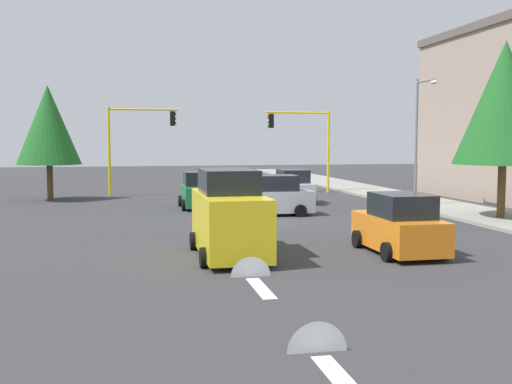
# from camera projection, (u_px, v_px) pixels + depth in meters

# --- Properties ---
(ground_plane) EXTENTS (120.00, 120.00, 0.00)m
(ground_plane) POSITION_uv_depth(u_px,v_px,m) (268.00, 221.00, 27.82)
(ground_plane) COLOR #353538
(sidewalk_kerb) EXTENTS (80.00, 4.00, 0.15)m
(sidewalk_kerb) POSITION_uv_depth(u_px,v_px,m) (428.00, 203.00, 34.80)
(sidewalk_kerb) COLOR gray
(sidewalk_kerb) RESTS_ON ground
(lane_arrow_near) EXTENTS (2.40, 1.10, 1.10)m
(lane_arrow_near) POSITION_uv_depth(u_px,v_px,m) (254.00, 281.00, 15.98)
(lane_arrow_near) COLOR silver
(lane_arrow_near) RESTS_ON ground
(lane_arrow_mid) EXTENTS (2.40, 1.10, 1.10)m
(lane_arrow_mid) POSITION_uv_depth(u_px,v_px,m) (326.00, 363.00, 10.12)
(lane_arrow_mid) COLOR silver
(lane_arrow_mid) RESTS_ON ground
(traffic_signal_far_right) EXTENTS (0.36, 4.59, 5.84)m
(traffic_signal_far_right) POSITION_uv_depth(u_px,v_px,m) (137.00, 133.00, 39.97)
(traffic_signal_far_right) COLOR yellow
(traffic_signal_far_right) RESTS_ON ground
(traffic_signal_far_left) EXTENTS (0.36, 4.59, 5.72)m
(traffic_signal_far_left) POSITION_uv_depth(u_px,v_px,m) (304.00, 135.00, 42.28)
(traffic_signal_far_left) COLOR yellow
(traffic_signal_far_left) RESTS_ON ground
(street_lamp_curbside) EXTENTS (2.15, 0.28, 7.00)m
(street_lamp_curbside) POSITION_uv_depth(u_px,v_px,m) (420.00, 128.00, 32.82)
(street_lamp_curbside) COLOR slate
(street_lamp_curbside) RESTS_ON ground
(tree_opposite_side) EXTENTS (3.85, 3.85, 7.02)m
(tree_opposite_side) POSITION_uv_depth(u_px,v_px,m) (48.00, 125.00, 36.92)
(tree_opposite_side) COLOR brown
(tree_opposite_side) RESTS_ON ground
(tree_roadside_near) EXTENTS (4.47, 4.47, 8.18)m
(tree_roadside_near) POSITION_uv_depth(u_px,v_px,m) (504.00, 103.00, 27.52)
(tree_roadside_near) COLOR brown
(tree_roadside_near) RESTS_ON ground
(delivery_van_yellow) EXTENTS (4.80, 2.22, 2.77)m
(delivery_van_yellow) POSITION_uv_depth(u_px,v_px,m) (229.00, 217.00, 19.23)
(delivery_van_yellow) COLOR yellow
(delivery_van_yellow) RESTS_ON ground
(car_silver) EXTENTS (2.03, 4.11, 1.98)m
(car_silver) POSITION_uv_depth(u_px,v_px,m) (271.00, 197.00, 29.81)
(car_silver) COLOR #B2B5BA
(car_silver) RESTS_ON ground
(car_orange) EXTENTS (3.99, 2.10, 1.98)m
(car_orange) POSITION_uv_depth(u_px,v_px,m) (399.00, 226.00, 19.82)
(car_orange) COLOR orange
(car_orange) RESTS_ON ground
(car_green) EXTENTS (3.64, 1.97, 1.98)m
(car_green) POSITION_uv_depth(u_px,v_px,m) (198.00, 192.00, 33.02)
(car_green) COLOR #1E7238
(car_green) RESTS_ON ground
(car_white) EXTENTS (3.78, 2.10, 1.98)m
(car_white) POSITION_uv_depth(u_px,v_px,m) (292.00, 188.00, 35.61)
(car_white) COLOR white
(car_white) RESTS_ON ground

